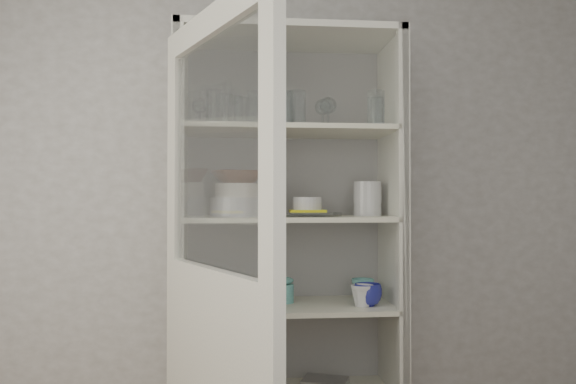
% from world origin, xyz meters
% --- Properties ---
extents(wall_back, '(3.60, 0.02, 2.60)m').
position_xyz_m(wall_back, '(0.00, 1.50, 1.30)').
color(wall_back, '#9B9892').
rests_on(wall_back, ground).
extents(pantry_cabinet, '(1.00, 0.45, 2.10)m').
position_xyz_m(pantry_cabinet, '(0.20, 1.34, 0.94)').
color(pantry_cabinet, beige).
rests_on(pantry_cabinet, floor).
extents(cupboard_door, '(0.41, 0.83, 2.00)m').
position_xyz_m(cupboard_door, '(-0.11, 0.64, 0.87)').
color(cupboard_door, beige).
rests_on(cupboard_door, floor).
extents(tumbler_0, '(0.08, 0.08, 0.15)m').
position_xyz_m(tumbler_0, '(-0.13, 1.16, 1.74)').
color(tumbler_0, silver).
rests_on(tumbler_0, shelf_glass).
extents(tumbler_1, '(0.07, 0.07, 0.14)m').
position_xyz_m(tumbler_1, '(0.09, 1.14, 1.73)').
color(tumbler_1, silver).
rests_on(tumbler_1, shelf_glass).
extents(tumbler_2, '(0.09, 0.09, 0.15)m').
position_xyz_m(tumbler_2, '(0.23, 1.13, 1.74)').
color(tumbler_2, silver).
rests_on(tumbler_2, shelf_glass).
extents(tumbler_3, '(0.08, 0.08, 0.14)m').
position_xyz_m(tumbler_3, '(0.04, 1.12, 1.73)').
color(tumbler_3, silver).
rests_on(tumbler_3, shelf_glass).
extents(tumbler_4, '(0.08, 0.08, 0.14)m').
position_xyz_m(tumbler_4, '(0.18, 1.12, 1.73)').
color(tumbler_4, silver).
rests_on(tumbler_4, shelf_glass).
extents(tumbler_5, '(0.10, 0.10, 0.15)m').
position_xyz_m(tumbler_5, '(0.57, 1.12, 1.74)').
color(tumbler_5, silver).
rests_on(tumbler_5, shelf_glass).
extents(tumbler_6, '(0.06, 0.06, 0.13)m').
position_xyz_m(tumbler_6, '(0.58, 1.14, 1.72)').
color(tumbler_6, silver).
rests_on(tumbler_6, shelf_glass).
extents(tumbler_7, '(0.09, 0.09, 0.15)m').
position_xyz_m(tumbler_7, '(-0.04, 1.27, 1.73)').
color(tumbler_7, silver).
rests_on(tumbler_7, shelf_glass).
extents(tumbler_8, '(0.09, 0.09, 0.14)m').
position_xyz_m(tumbler_8, '(-0.02, 1.25, 1.73)').
color(tumbler_8, silver).
rests_on(tumbler_8, shelf_glass).
extents(tumbler_9, '(0.09, 0.09, 0.16)m').
position_xyz_m(tumbler_9, '(-0.09, 1.28, 1.74)').
color(tumbler_9, silver).
rests_on(tumbler_9, shelf_glass).
extents(tumbler_10, '(0.09, 0.09, 0.14)m').
position_xyz_m(tumbler_10, '(0.05, 1.26, 1.73)').
color(tumbler_10, silver).
rests_on(tumbler_10, shelf_glass).
extents(tumbler_11, '(0.09, 0.09, 0.16)m').
position_xyz_m(tumbler_11, '(0.19, 1.25, 1.74)').
color(tumbler_11, silver).
rests_on(tumbler_11, shelf_glass).
extents(goblet_0, '(0.08, 0.08, 0.17)m').
position_xyz_m(goblet_0, '(-0.21, 1.40, 1.75)').
color(goblet_0, silver).
rests_on(goblet_0, shelf_glass).
extents(goblet_1, '(0.08, 0.08, 0.18)m').
position_xyz_m(goblet_1, '(0.09, 1.37, 1.75)').
color(goblet_1, silver).
rests_on(goblet_1, shelf_glass).
extents(goblet_2, '(0.08, 0.08, 0.17)m').
position_xyz_m(goblet_2, '(0.38, 1.38, 1.75)').
color(goblet_2, silver).
rests_on(goblet_2, shelf_glass).
extents(goblet_3, '(0.08, 0.08, 0.18)m').
position_xyz_m(goblet_3, '(0.40, 1.35, 1.75)').
color(goblet_3, silver).
rests_on(goblet_3, shelf_glass).
extents(plate_stack_front, '(0.25, 0.25, 0.08)m').
position_xyz_m(plate_stack_front, '(-0.03, 1.21, 1.30)').
color(plate_stack_front, silver).
rests_on(plate_stack_front, shelf_plates).
extents(plate_stack_back, '(0.21, 0.21, 0.10)m').
position_xyz_m(plate_stack_back, '(-0.00, 1.42, 1.31)').
color(plate_stack_back, silver).
rests_on(plate_stack_back, shelf_plates).
extents(cream_bowl, '(0.26, 0.26, 0.06)m').
position_xyz_m(cream_bowl, '(-0.03, 1.21, 1.38)').
color(cream_bowl, silver).
rests_on(cream_bowl, plate_stack_front).
extents(terracotta_bowl, '(0.29, 0.29, 0.06)m').
position_xyz_m(terracotta_bowl, '(-0.03, 1.21, 1.44)').
color(terracotta_bowl, '#49200E').
rests_on(terracotta_bowl, cream_bowl).
extents(glass_platter, '(0.38, 0.38, 0.02)m').
position_xyz_m(glass_platter, '(0.29, 1.26, 1.27)').
color(glass_platter, silver).
rests_on(glass_platter, shelf_plates).
extents(yellow_trivet, '(0.17, 0.17, 0.01)m').
position_xyz_m(yellow_trivet, '(0.29, 1.26, 1.28)').
color(yellow_trivet, yellow).
rests_on(yellow_trivet, glass_platter).
extents(white_ramekin, '(0.13, 0.13, 0.06)m').
position_xyz_m(white_ramekin, '(0.29, 1.26, 1.32)').
color(white_ramekin, silver).
rests_on(white_ramekin, yellow_trivet).
extents(grey_bowl_stack, '(0.13, 0.13, 0.16)m').
position_xyz_m(grey_bowl_stack, '(0.58, 1.30, 1.34)').
color(grey_bowl_stack, silver).
rests_on(grey_bowl_stack, shelf_plates).
extents(mug_blue, '(0.15, 0.15, 0.10)m').
position_xyz_m(mug_blue, '(0.55, 1.19, 0.91)').
color(mug_blue, navy).
rests_on(mug_blue, shelf_mugs).
extents(mug_teal, '(0.13, 0.13, 0.10)m').
position_xyz_m(mug_teal, '(0.56, 1.34, 0.91)').
color(mug_teal, '#25796E').
rests_on(mug_teal, shelf_mugs).
extents(mug_white, '(0.11, 0.11, 0.10)m').
position_xyz_m(mug_white, '(0.52, 1.17, 0.91)').
color(mug_white, silver).
rests_on(mug_white, shelf_mugs).
extents(teal_jar, '(0.09, 0.09, 0.10)m').
position_xyz_m(teal_jar, '(0.19, 1.30, 0.91)').
color(teal_jar, '#25796E').
rests_on(teal_jar, shelf_mugs).
extents(measuring_cups, '(0.10, 0.10, 0.04)m').
position_xyz_m(measuring_cups, '(-0.14, 1.20, 0.88)').
color(measuring_cups, '#A1A1B0').
rests_on(measuring_cups, shelf_mugs).
extents(white_canister, '(0.16, 0.16, 0.14)m').
position_xyz_m(white_canister, '(-0.10, 1.28, 0.93)').
color(white_canister, silver).
rests_on(white_canister, shelf_mugs).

